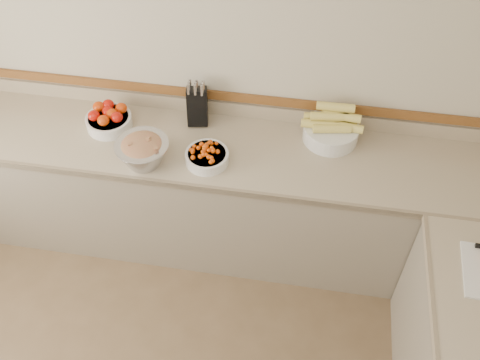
% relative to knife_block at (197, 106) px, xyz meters
% --- Properties ---
extents(back_wall, '(4.00, 0.00, 4.00)m').
position_rel_knife_block_xyz_m(back_wall, '(0.01, 0.10, 0.28)').
color(back_wall, beige).
rests_on(back_wall, ground_plane).
extents(counter_back, '(4.00, 0.65, 1.08)m').
position_rel_knife_block_xyz_m(counter_back, '(0.01, -0.22, -0.57)').
color(counter_back, tan).
rests_on(counter_back, ground_plane).
extents(knife_block, '(0.15, 0.17, 0.31)m').
position_rel_knife_block_xyz_m(knife_block, '(0.00, 0.00, 0.00)').
color(knife_block, black).
rests_on(knife_block, counter_back).
extents(tomato_bowl, '(0.29, 0.29, 0.14)m').
position_rel_knife_block_xyz_m(tomato_bowl, '(-0.53, -0.14, -0.06)').
color(tomato_bowl, white).
rests_on(tomato_bowl, counter_back).
extents(cherry_tomato_bowl, '(0.26, 0.26, 0.13)m').
position_rel_knife_block_xyz_m(cherry_tomato_bowl, '(0.13, -0.34, -0.08)').
color(cherry_tomato_bowl, white).
rests_on(cherry_tomato_bowl, counter_back).
extents(corn_bowl, '(0.37, 0.34, 0.25)m').
position_rel_knife_block_xyz_m(corn_bowl, '(0.83, -0.03, -0.04)').
color(corn_bowl, white).
rests_on(corn_bowl, counter_back).
extents(rhubarb_bowl, '(0.31, 0.31, 0.18)m').
position_rel_knife_block_xyz_m(rhubarb_bowl, '(-0.23, -0.41, -0.03)').
color(rhubarb_bowl, '#B2B2BA').
rests_on(rhubarb_bowl, counter_back).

